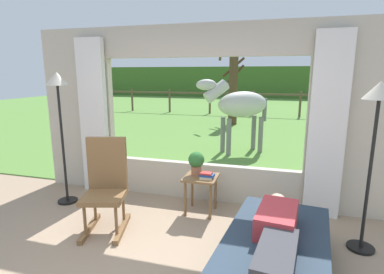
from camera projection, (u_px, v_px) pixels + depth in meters
back_wall_with_window at (201, 117)px, 4.40m from camera, size 5.20×0.12×2.55m
curtain_panel_left at (94, 118)px, 4.73m from camera, size 0.44×0.10×2.40m
curtain_panel_right at (327, 128)px, 3.83m from camera, size 0.44×0.10×2.40m
outdoor_pasture_lawn at (255, 112)px, 14.92m from camera, size 36.00×21.68×0.02m
distant_hill_ridge at (265, 82)px, 23.94m from camera, size 36.00×2.00×2.40m
recliner_sofa at (275, 258)px, 2.77m from camera, size 1.10×1.80×0.42m
reclining_person at (277, 231)px, 2.66m from camera, size 0.41×1.44×0.22m
rocking_chair at (106, 185)px, 3.68m from camera, size 0.62×0.78×1.12m
side_table at (201, 183)px, 4.09m from camera, size 0.44×0.44×0.52m
potted_plant at (196, 162)px, 4.11m from camera, size 0.22×0.22×0.32m
book_stack at (207, 175)px, 3.98m from camera, size 0.19×0.15×0.08m
floor_lamp_left at (59, 99)px, 4.21m from camera, size 0.32×0.32×1.90m
floor_lamp_right at (377, 116)px, 3.01m from camera, size 0.32×0.32×1.81m
horse at (239, 105)px, 7.04m from camera, size 1.67×1.34×1.73m
pasture_tree at (233, 86)px, 11.04m from camera, size 0.93×1.05×3.26m
pasture_fence_line at (253, 99)px, 13.60m from camera, size 16.10×0.10×1.10m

